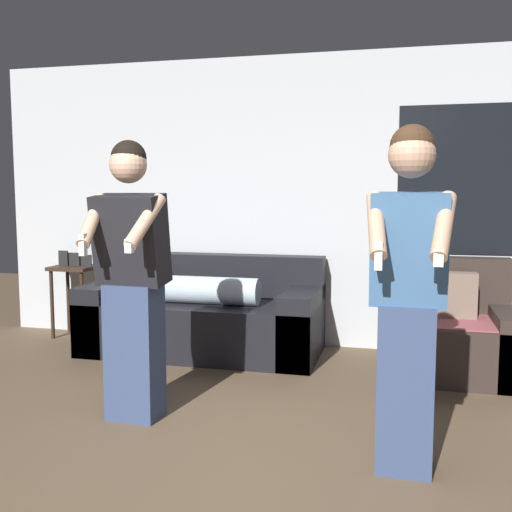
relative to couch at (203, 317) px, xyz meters
name	(u,v)px	position (x,y,z in m)	size (l,w,h in m)	color
wall_back	(324,202)	(1.02, 0.50, 1.03)	(6.47, 0.07, 2.70)	silver
couch	(203,317)	(0.00, 0.00, 0.00)	(2.10, 0.91, 0.86)	black
armchair	(452,335)	(2.14, -0.14, -0.01)	(0.93, 0.85, 0.91)	#332823
side_table	(74,279)	(-1.44, 0.25, 0.26)	(0.41, 0.37, 0.87)	#332319
person_left	(132,279)	(0.09, -1.64, 0.59)	(0.50, 0.49, 1.77)	#384770
person_right	(408,294)	(1.77, -1.96, 0.61)	(0.45, 0.47, 1.78)	#384770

